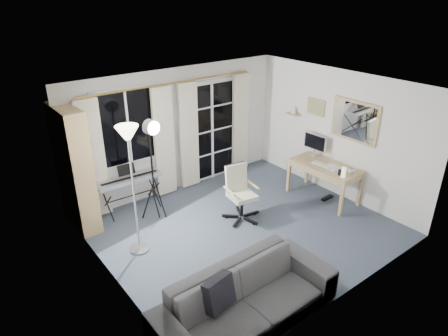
# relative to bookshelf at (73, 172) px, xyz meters

# --- Properties ---
(floor) EXTENTS (4.50, 4.00, 0.02)m
(floor) POSITION_rel_bookshelf_xyz_m (2.13, -1.83, -1.00)
(floor) COLOR #3A4354
(floor) RESTS_ON ground
(window) EXTENTS (1.20, 0.08, 1.40)m
(window) POSITION_rel_bookshelf_xyz_m (1.08, 0.15, 0.51)
(window) COLOR white
(window) RESTS_ON floor
(french_door) EXTENTS (1.32, 0.09, 2.11)m
(french_door) POSITION_rel_bookshelf_xyz_m (2.88, 0.15, 0.04)
(french_door) COLOR white
(french_door) RESTS_ON floor
(curtains) EXTENTS (3.60, 0.07, 2.13)m
(curtains) POSITION_rel_bookshelf_xyz_m (1.99, 0.06, 0.11)
(curtains) COLOR gold
(curtains) RESTS_ON floor
(bookshelf) EXTENTS (0.34, 0.97, 2.08)m
(bookshelf) POSITION_rel_bookshelf_xyz_m (0.00, 0.00, 0.00)
(bookshelf) COLOR tan
(bookshelf) RESTS_ON floor
(torchiere_lamp) EXTENTS (0.40, 0.40, 2.03)m
(torchiere_lamp) POSITION_rel_bookshelf_xyz_m (0.46, -1.27, 0.65)
(torchiere_lamp) COLOR #B2B2B7
(torchiere_lamp) RESTS_ON floor
(keyboard_piano) EXTENTS (1.16, 0.60, 0.83)m
(keyboard_piano) POSITION_rel_bookshelf_xyz_m (0.89, -0.13, -0.35)
(keyboard_piano) COLOR black
(keyboard_piano) RESTS_ON floor
(studio_light) EXTENTS (0.38, 0.39, 1.86)m
(studio_light) POSITION_rel_bookshelf_xyz_m (1.13, -0.65, 0.51)
(studio_light) COLOR black
(studio_light) RESTS_ON floor
(office_chair) EXTENTS (0.66, 0.67, 0.97)m
(office_chair) POSITION_rel_bookshelf_xyz_m (2.31, -1.44, -0.42)
(office_chair) COLOR black
(office_chair) RESTS_ON floor
(desk) EXTENTS (0.71, 1.33, 0.69)m
(desk) POSITION_rel_bookshelf_xyz_m (4.01, -1.91, -0.38)
(desk) COLOR tan
(desk) RESTS_ON floor
(monitor) EXTENTS (0.17, 0.50, 0.43)m
(monitor) POSITION_rel_bookshelf_xyz_m (4.20, -1.46, -0.03)
(monitor) COLOR silver
(monitor) RESTS_ON desk
(desk_clutter) EXTENTS (0.39, 0.80, 0.88)m
(desk_clutter) POSITION_rel_bookshelf_xyz_m (3.95, -2.13, -0.44)
(desk_clutter) COLOR white
(desk_clutter) RESTS_ON desk
(mug) EXTENTS (0.12, 0.10, 0.11)m
(mug) POSITION_rel_bookshelf_xyz_m (4.11, -2.41, -0.23)
(mug) COLOR silver
(mug) RESTS_ON desk
(wall_mirror) EXTENTS (0.04, 0.94, 0.74)m
(wall_mirror) POSITION_rel_bookshelf_xyz_m (4.35, -2.18, 0.56)
(wall_mirror) COLOR tan
(wall_mirror) RESTS_ON floor
(framed_print) EXTENTS (0.03, 0.42, 0.32)m
(framed_print) POSITION_rel_bookshelf_xyz_m (4.35, -1.28, 0.61)
(framed_print) COLOR tan
(framed_print) RESTS_ON floor
(wall_shelf) EXTENTS (0.16, 0.30, 0.18)m
(wall_shelf) POSITION_rel_bookshelf_xyz_m (4.29, -0.78, 0.42)
(wall_shelf) COLOR tan
(wall_shelf) RESTS_ON floor
(sofa) EXTENTS (2.32, 0.69, 0.91)m
(sofa) POSITION_rel_bookshelf_xyz_m (0.83, -3.37, -0.53)
(sofa) COLOR #2D2D30
(sofa) RESTS_ON floor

